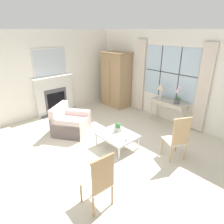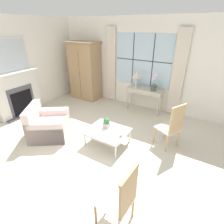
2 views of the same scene
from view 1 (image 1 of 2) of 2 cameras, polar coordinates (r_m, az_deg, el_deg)
ground_plane at (r=5.04m, az=-5.20°, el=-11.14°), size 14.00×14.00×0.00m
wall_back_windowed at (r=6.60m, az=16.12°, el=9.46°), size 7.20×0.14×2.80m
wall_left at (r=7.26m, az=-16.43°, el=10.62°), size 0.06×7.20×2.80m
fireplace at (r=7.26m, az=-16.17°, el=5.43°), size 0.34×1.43×2.24m
armoire at (r=7.68m, az=1.14°, el=9.23°), size 1.12×0.67×2.03m
console_table at (r=6.43m, az=15.91°, el=2.22°), size 1.13×0.42×0.74m
table_lamp at (r=6.41m, az=13.90°, el=7.00°), size 0.29×0.29×0.52m
potted_orchid at (r=6.19m, az=18.18°, el=4.02°), size 0.21×0.16×0.54m
armchair_upholstered at (r=5.87m, az=-11.79°, el=-3.27°), size 1.23×1.24×0.82m
side_chair_wooden at (r=4.68m, az=18.33°, el=-6.74°), size 0.59×0.59×1.08m
accent_chair_wooden at (r=3.36m, az=-3.56°, el=-18.77°), size 0.46×0.46×1.05m
coffee_table at (r=5.03m, az=1.50°, el=-6.73°), size 0.93×0.77×0.37m
potted_plant_small at (r=5.08m, az=1.69°, el=-4.31°), size 0.15×0.15×0.25m
pillar_candle at (r=4.73m, az=4.26°, el=-7.67°), size 0.09×0.09×0.11m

